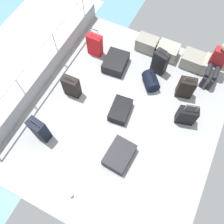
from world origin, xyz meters
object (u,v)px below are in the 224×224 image
at_px(passenger_seated, 217,63).
at_px(paper_cup, 71,195).
at_px(suitcase_4, 39,130).
at_px(suitcase_0, 120,110).
at_px(suitcase_1, 160,62).
at_px(cargo_crate_3, 213,67).
at_px(suitcase_8, 116,62).
at_px(suitcase_7, 95,45).
at_px(duffel_bag, 151,81).
at_px(suitcase_3, 186,88).
at_px(suitcase_6, 72,87).
at_px(cargo_crate_0, 147,44).
at_px(cargo_crate_1, 167,51).
at_px(cargo_crate_2, 193,60).
at_px(suitcase_5, 119,155).
at_px(suitcase_2, 186,116).

bearing_deg(passenger_seated, paper_cup, -112.33).
bearing_deg(suitcase_4, paper_cup, -34.44).
height_order(suitcase_0, suitcase_1, suitcase_1).
xyz_separation_m(cargo_crate_3, suitcase_8, (-2.29, -0.95, -0.05)).
distance_m(suitcase_0, suitcase_7, 1.93).
bearing_deg(duffel_bag, paper_cup, -97.63).
distance_m(suitcase_3, suitcase_6, 2.71).
height_order(cargo_crate_0, paper_cup, cargo_crate_0).
bearing_deg(suitcase_0, suitcase_4, -135.24).
xyz_separation_m(passenger_seated, suitcase_1, (-1.24, -0.40, -0.23)).
height_order(cargo_crate_1, suitcase_3, suitcase_3).
bearing_deg(passenger_seated, duffel_bag, -144.07).
bearing_deg(cargo_crate_2, suitcase_8, -152.64).
distance_m(cargo_crate_0, suitcase_1, 0.79).
height_order(cargo_crate_1, suitcase_7, suitcase_7).
xyz_separation_m(suitcase_5, suitcase_8, (-1.14, 2.17, 0.01)).
bearing_deg(suitcase_8, passenger_seated, 18.45).
distance_m(cargo_crate_2, suitcase_3, 0.98).
height_order(cargo_crate_3, suitcase_6, suitcase_6).
bearing_deg(suitcase_1, suitcase_8, -160.88).
height_order(cargo_crate_1, suitcase_1, suitcase_1).
bearing_deg(cargo_crate_3, suitcase_3, -113.11).
xyz_separation_m(duffel_bag, paper_cup, (-0.43, -3.18, -0.12)).
bearing_deg(cargo_crate_3, cargo_crate_2, -176.82).
bearing_deg(suitcase_3, cargo_crate_0, 145.25).
relative_size(cargo_crate_0, cargo_crate_2, 0.98).
distance_m(suitcase_1, suitcase_2, 1.52).
height_order(passenger_seated, suitcase_6, passenger_seated).
relative_size(cargo_crate_3, suitcase_3, 0.81).
height_order(passenger_seated, suitcase_4, passenger_seated).
height_order(cargo_crate_2, passenger_seated, passenger_seated).
distance_m(cargo_crate_1, suitcase_3, 1.26).
relative_size(passenger_seated, suitcase_3, 1.51).
relative_size(suitcase_0, suitcase_4, 0.82).
distance_m(cargo_crate_1, cargo_crate_2, 0.69).
distance_m(suitcase_2, paper_cup, 3.02).
xyz_separation_m(suitcase_4, duffel_bag, (1.65, 2.34, -0.18)).
bearing_deg(paper_cup, suitcase_6, 119.40).
xyz_separation_m(cargo_crate_2, suitcase_0, (-1.07, -2.10, -0.07)).
bearing_deg(cargo_crate_3, paper_cup, -111.48).
bearing_deg(suitcase_4, cargo_crate_1, 63.55).
bearing_deg(suitcase_6, paper_cup, -60.60).
relative_size(suitcase_2, suitcase_6, 1.08).
xyz_separation_m(cargo_crate_0, duffel_bag, (0.54, -1.05, -0.01)).
distance_m(suitcase_5, suitcase_6, 1.97).
bearing_deg(suitcase_7, cargo_crate_0, 32.66).
relative_size(suitcase_2, duffel_bag, 1.30).
distance_m(passenger_seated, paper_cup, 4.46).
bearing_deg(suitcase_5, suitcase_0, 114.35).
bearing_deg(duffel_bag, suitcase_0, -108.11).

